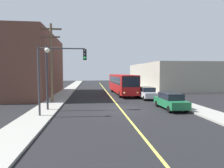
{
  "coord_description": "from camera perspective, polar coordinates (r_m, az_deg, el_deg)",
  "views": [
    {
      "loc": [
        -2.94,
        -18.05,
        3.69
      ],
      "look_at": [
        0.0,
        7.1,
        2.0
      ],
      "focal_mm": 29.58,
      "sensor_mm": 36.0,
      "label": 1
    }
  ],
  "objects": [
    {
      "name": "lane_stripe_center",
      "position": [
        33.38,
        -1.57,
        -2.52
      ],
      "size": [
        0.16,
        60.0,
        0.01
      ],
      "primitive_type": "cube",
      "color": "#D8CC4C",
      "rests_on": "ground"
    },
    {
      "name": "sidewalk_left",
      "position": [
        28.61,
        -15.31,
        -3.58
      ],
      "size": [
        2.5,
        90.0,
        0.15
      ],
      "primitive_type": "cube",
      "color": "gray",
      "rests_on": "ground"
    },
    {
      "name": "sidewalk_right",
      "position": [
        30.06,
        13.22,
        -3.19
      ],
      "size": [
        2.5,
        90.0,
        0.15
      ],
      "primitive_type": "cube",
      "color": "gray",
      "rests_on": "ground"
    },
    {
      "name": "ground_plane",
      "position": [
        18.65,
        2.55,
        -7.59
      ],
      "size": [
        120.0,
        120.0,
        0.0
      ],
      "primitive_type": "plane",
      "color": "black"
    },
    {
      "name": "building_left_brick",
      "position": [
        32.05,
        -26.0,
        5.17
      ],
      "size": [
        10.0,
        16.61,
        9.33
      ],
      "color": "brown",
      "rests_on": "ground"
    },
    {
      "name": "building_right_warehouse",
      "position": [
        44.64,
        16.34,
        2.46
      ],
      "size": [
        12.0,
        23.07,
        5.51
      ],
      "color": "gray",
      "rests_on": "ground"
    },
    {
      "name": "parked_car_green",
      "position": [
        19.04,
        17.65,
        -4.96
      ],
      "size": [
        1.87,
        4.42,
        1.62
      ],
      "color": "#196038",
      "rests_on": "ground"
    },
    {
      "name": "traffic_signal_left_corner",
      "position": [
        17.85,
        -14.7,
        5.67
      ],
      "size": [
        3.75,
        0.48,
        6.0
      ],
      "color": "#2D2D33",
      "rests_on": "sidewalk_left"
    },
    {
      "name": "parked_car_silver",
      "position": [
        25.55,
        10.69,
        -2.65
      ],
      "size": [
        1.86,
        4.42,
        1.62
      ],
      "color": "#B7B7BC",
      "rests_on": "ground"
    },
    {
      "name": "fire_hydrant",
      "position": [
        24.36,
        17.13,
        -3.68
      ],
      "size": [
        0.44,
        0.26,
        0.84
      ],
      "color": "red",
      "rests_on": "sidewalk_right"
    },
    {
      "name": "utility_pole_near",
      "position": [
        22.61,
        -18.2,
        7.32
      ],
      "size": [
        2.4,
        0.28,
        9.03
      ],
      "color": "brown",
      "rests_on": "sidewalk_left"
    },
    {
      "name": "city_bus",
      "position": [
        30.37,
        3.09,
        0.28
      ],
      "size": [
        2.94,
        12.22,
        3.2
      ],
      "color": "maroon",
      "rests_on": "ground"
    },
    {
      "name": "street_lamp_left",
      "position": [
        15.79,
        -20.97,
        3.76
      ],
      "size": [
        0.98,
        0.4,
        5.5
      ],
      "color": "#38383D",
      "rests_on": "sidewalk_left"
    }
  ]
}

